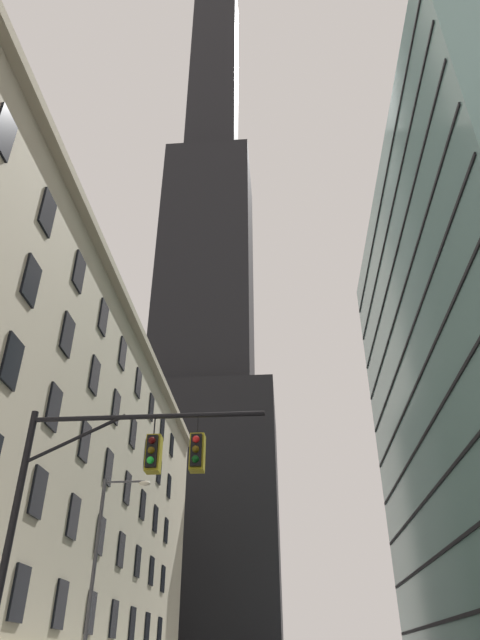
# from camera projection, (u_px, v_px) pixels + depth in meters

# --- Properties ---
(station_building) EXTENTS (15.42, 58.95, 25.05)m
(station_building) POSITION_uv_depth(u_px,v_px,m) (1.00, 471.00, 37.61)
(station_building) COLOR #B2A88E
(station_building) RESTS_ON ground
(dark_skyscraper) EXTENTS (25.70, 25.70, 195.99)m
(dark_skyscraper) POSITION_uv_depth(u_px,v_px,m) (206.00, 325.00, 109.53)
(dark_skyscraper) COLOR black
(dark_skyscraper) RESTS_ON ground
(traffic_signal_mast) EXTENTS (6.90, 0.63, 7.55)m
(traffic_signal_mast) POSITION_uv_depth(u_px,v_px,m) (113.00, 487.00, 15.24)
(traffic_signal_mast) COLOR black
(traffic_signal_mast) RESTS_ON sidewalk_left
(street_lamppost) EXTENTS (2.30, 0.32, 8.85)m
(street_lamppost) POSITION_uv_depth(u_px,v_px,m) (101.00, 562.00, 25.02)
(street_lamppost) COLOR #47474C
(street_lamppost) RESTS_ON sidewalk_left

